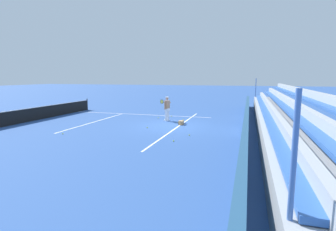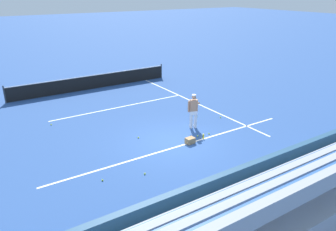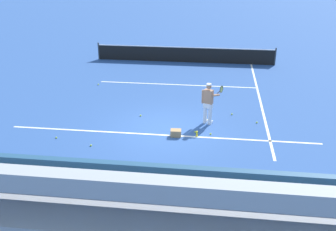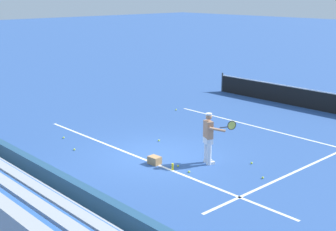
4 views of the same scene
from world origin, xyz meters
The scene contains 18 objects.
ground_plane centered at (0.00, 0.00, 0.00)m, with size 160.00×160.00×0.00m, color #2D5193.
court_baseline_white centered at (0.00, -0.50, 0.00)m, with size 12.00×0.10×0.01m, color white.
court_sideline_white centered at (4.11, 4.00, 0.00)m, with size 0.10×12.00×0.01m, color white.
court_service_line_white centered at (0.00, 5.50, 0.00)m, with size 8.22×0.10×0.01m, color white.
back_wall_sponsor_board centered at (0.01, -4.59, 0.55)m, with size 25.96×0.25×1.10m.
bleacher_stand centered at (0.00, -6.42, 0.73)m, with size 24.66×2.40×2.95m.
tennis_player centered at (1.74, 0.82, 0.89)m, with size 0.85×0.91×1.71m.
ball_box_cardboard centered at (0.57, -0.52, 0.13)m, with size 0.40×0.30×0.26m, color #A87F51.
tennis_ball_far_right centered at (3.75, 1.07, 0.03)m, with size 0.07×0.07×0.07m, color #CCE533.
tennis_ball_near_player centered at (-3.90, -1.29, 0.03)m, with size 0.07×0.07×0.07m, color #CCE533.
tennis_ball_midcourt centered at (-4.11, 4.94, 0.03)m, with size 0.07×0.07×0.07m, color #CCE533.
tennis_ball_stray_back centered at (-2.41, -1.73, 0.03)m, with size 0.07×0.07×0.07m, color #CCE533.
tennis_ball_far_left centered at (-1.13, 1.18, 0.03)m, with size 0.07×0.07×0.07m, color #CCE533.
tennis_ball_toward_net centered at (1.89, -0.24, 0.03)m, with size 0.07×0.07×0.07m, color #CCE533.
tennis_ball_by_box centered at (2.75, 1.83, 0.03)m, with size 0.07×0.07×0.07m, color #CCE533.
tennis_ball_on_baseline centered at (1.29, -0.14, 0.03)m, with size 0.07×0.07×0.07m, color #CCE533.
water_bottle centered at (1.37, -0.46, 0.11)m, with size 0.07×0.07×0.22m, color yellow.
tennis_net centered at (0.00, 9.89, 0.49)m, with size 11.09×0.09×1.07m.
Camera 1 is at (-15.75, -4.67, 3.09)m, focal length 28.00 mm.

